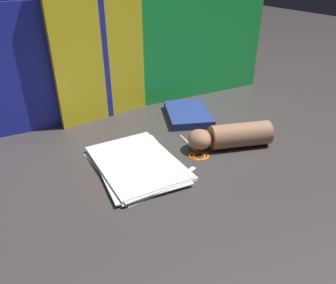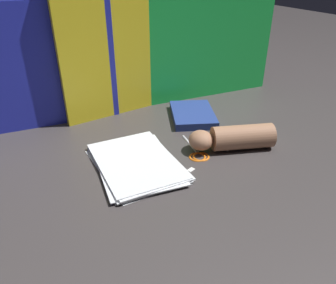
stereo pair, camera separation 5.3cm
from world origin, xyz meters
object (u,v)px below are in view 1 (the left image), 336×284
Objects in this scene: book_closed at (188,114)px; scissors at (196,151)px; hand_forearm at (231,136)px; paper_stack at (137,164)px.

scissors is (-0.12, -0.24, -0.01)m from book_closed.
hand_forearm is at bearing -90.96° from book_closed.
book_closed is 1.49× the size of scissors.
hand_forearm is at bearing -13.17° from scissors.
paper_stack is 0.39m from book_closed.
scissors is (0.20, -0.02, -0.00)m from paper_stack.
book_closed is at bearing 62.91° from scissors.
paper_stack is 0.32m from hand_forearm.
scissors is 0.62× the size of hand_forearm.
paper_stack reaches higher than scissors.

